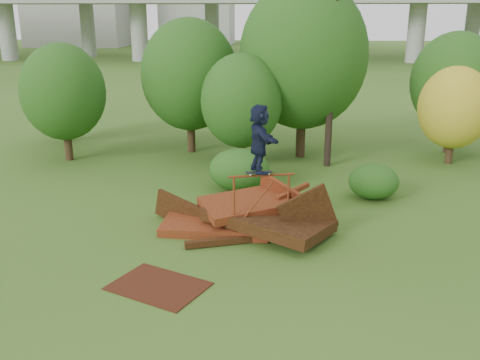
# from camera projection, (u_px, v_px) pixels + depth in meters

# --- Properties ---
(ground) EXTENTS (240.00, 240.00, 0.00)m
(ground) POSITION_uv_depth(u_px,v_px,m) (266.00, 265.00, 13.44)
(ground) COLOR #2D5116
(ground) RESTS_ON ground
(scrap_pile) EXTENTS (5.54, 3.76, 1.90)m
(scrap_pile) POSITION_uv_depth(u_px,v_px,m) (247.00, 217.00, 15.50)
(scrap_pile) COLOR #41160B
(scrap_pile) RESTS_ON ground
(grind_rail) EXTENTS (1.80, 0.49, 1.85)m
(grind_rail) POSITION_uv_depth(u_px,v_px,m) (261.00, 195.00, 14.75)
(grind_rail) COLOR maroon
(grind_rail) RESTS_ON ground
(skateboard) EXTENTS (0.75, 0.36, 0.08)m
(skateboard) POSITION_uv_depth(u_px,v_px,m) (259.00, 172.00, 14.54)
(skateboard) COLOR black
(skateboard) RESTS_ON grind_rail
(skater) EXTENTS (1.07, 1.80, 1.85)m
(skater) POSITION_uv_depth(u_px,v_px,m) (259.00, 139.00, 14.26)
(skater) COLOR #141A32
(skater) RESTS_ON skateboard
(flat_plate) EXTENTS (2.55, 2.27, 0.03)m
(flat_plate) POSITION_uv_depth(u_px,v_px,m) (158.00, 286.00, 12.36)
(flat_plate) COLOR #3C190D
(flat_plate) RESTS_ON ground
(tree_0) EXTENTS (3.50, 3.50, 4.94)m
(tree_0) POSITION_uv_depth(u_px,v_px,m) (63.00, 92.00, 22.25)
(tree_0) COLOR black
(tree_0) RESTS_ON ground
(tree_1) EXTENTS (4.26, 4.26, 5.93)m
(tree_1) POSITION_uv_depth(u_px,v_px,m) (190.00, 75.00, 23.48)
(tree_1) COLOR black
(tree_1) RESTS_ON ground
(tree_2) EXTENTS (3.27, 3.27, 4.61)m
(tree_2) POSITION_uv_depth(u_px,v_px,m) (242.00, 101.00, 21.26)
(tree_2) COLOR black
(tree_2) RESTS_ON ground
(tree_3) EXTENTS (5.39, 5.39, 7.48)m
(tree_3) POSITION_uv_depth(u_px,v_px,m) (303.00, 55.00, 22.38)
(tree_3) COLOR black
(tree_3) RESTS_ON ground
(tree_4) EXTENTS (2.94, 2.94, 4.06)m
(tree_4) POSITION_uv_depth(u_px,v_px,m) (455.00, 108.00, 21.89)
(tree_4) COLOR black
(tree_4) RESTS_ON ground
(tree_5) EXTENTS (3.82, 3.82, 5.36)m
(tree_5) POSITION_uv_depth(u_px,v_px,m) (455.00, 82.00, 23.46)
(tree_5) COLOR black
(tree_5) RESTS_ON ground
(tree_6) EXTENTS (3.22, 3.22, 4.50)m
(tree_6) POSITION_uv_depth(u_px,v_px,m) (63.00, 88.00, 25.73)
(tree_6) COLOR black
(tree_6) RESTS_ON ground
(shrub_left) EXTENTS (2.16, 2.00, 1.50)m
(shrub_left) POSITION_uv_depth(u_px,v_px,m) (239.00, 170.00, 18.98)
(shrub_left) COLOR #1F4412
(shrub_left) RESTS_ON ground
(shrub_right) EXTENTS (1.70, 1.56, 1.20)m
(shrub_right) POSITION_uv_depth(u_px,v_px,m) (374.00, 181.00, 18.13)
(shrub_right) COLOR #1F4412
(shrub_right) RESTS_ON ground
(utility_pole) EXTENTS (1.40, 0.28, 10.81)m
(utility_pole) POSITION_uv_depth(u_px,v_px,m) (334.00, 29.00, 20.59)
(utility_pole) COLOR black
(utility_pole) RESTS_ON ground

